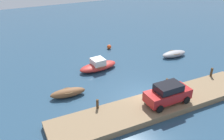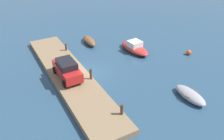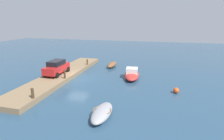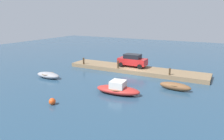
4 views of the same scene
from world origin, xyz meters
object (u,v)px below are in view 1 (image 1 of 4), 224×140
Objects in this scene: mooring_post_mid_east at (211,72)px; rowboat_grey at (174,54)px; motorboat_red at (98,66)px; parked_car at (168,93)px; dinghy_brown at (68,93)px; mooring_post_west at (97,104)px; mooring_post_mid_west at (166,84)px; marker_buoy at (109,47)px.

rowboat_grey is at bearing 84.80° from mooring_post_mid_east.
parked_car is (2.42, -9.08, 0.93)m from motorboat_red.
motorboat_red is (4.58, 3.77, 0.10)m from dinghy_brown.
mooring_post_mid_west reaches higher than mooring_post_west.
mooring_post_mid_west is (-6.15, -6.46, 0.70)m from rowboat_grey.
dinghy_brown is 3.84m from mooring_post_west.
parked_car is (-6.84, -1.80, 0.44)m from mooring_post_mid_east.
mooring_post_mid_west is (8.27, -3.51, 0.67)m from dinghy_brown.
dinghy_brown is 0.72× the size of motorboat_red.
marker_buoy is at bearing 137.38° from rowboat_grey.
mooring_post_west is 6.82m from mooring_post_mid_west.
parked_car is at bearing -80.52° from motorboat_red.
motorboat_red is at bearing -126.42° from marker_buoy.
dinghy_brown reaches higher than marker_buoy.
mooring_post_mid_west is 1.86× the size of marker_buoy.
mooring_post_mid_east is at bearing 0.00° from mooring_post_mid_west.
mooring_post_west is 0.76× the size of mooring_post_mid_west.
dinghy_brown is 12.04m from marker_buoy.
mooring_post_west is (1.46, -3.51, 0.54)m from dinghy_brown.
parked_car reaches higher than motorboat_red.
motorboat_red reaches higher than marker_buoy.
marker_buoy is (8.26, 8.76, -0.10)m from dinghy_brown.
rowboat_grey is 8.47m from marker_buoy.
parked_car is at bearing -95.15° from marker_buoy.
mooring_post_mid_west is at bearing 53.77° from parked_car.
motorboat_red is 5.56× the size of mooring_post_west.
mooring_post_mid_west is at bearing -89.94° from marker_buoy.
parked_car is at bearing -125.41° from mooring_post_mid_west.
mooring_post_mid_east is at bearing -94.51° from rowboat_grey.
parked_car reaches higher than dinghy_brown.
parked_car is at bearing -18.02° from mooring_post_west.
mooring_post_mid_east is (13.84, -3.51, 0.59)m from dinghy_brown.
rowboat_grey is 14.50m from mooring_post_west.
mooring_post_mid_west is 2.24m from parked_car.
parked_car reaches higher than marker_buoy.
mooring_post_mid_west reaches higher than motorboat_red.
rowboat_grey is 5.74× the size of marker_buoy.
parked_car is (-7.43, -8.26, 1.06)m from rowboat_grey.
mooring_post_west is 5.84m from parked_car.
parked_car is 6.81× the size of marker_buoy.
mooring_post_mid_east reaches higher than marker_buoy.
mooring_post_mid_west is 12.29m from marker_buoy.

